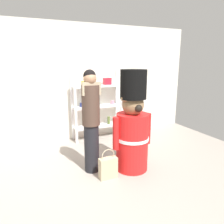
{
  "coord_description": "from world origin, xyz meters",
  "views": [
    {
      "loc": [
        -1.09,
        -2.6,
        1.81
      ],
      "look_at": [
        0.34,
        0.42,
        1.0
      ],
      "focal_mm": 34.66,
      "sensor_mm": 36.0,
      "label": 1
    }
  ],
  "objects_px": {
    "merchandise_shelf": "(97,104)",
    "person_shopper": "(91,119)",
    "teddy_bear_guard": "(132,127)",
    "shopping_bag": "(108,167)"
  },
  "relations": [
    {
      "from": "merchandise_shelf",
      "to": "person_shopper",
      "type": "xyz_separation_m",
      "value": [
        -0.68,
        -1.44,
        0.08
      ]
    },
    {
      "from": "merchandise_shelf",
      "to": "person_shopper",
      "type": "distance_m",
      "value": 1.6
    },
    {
      "from": "merchandise_shelf",
      "to": "teddy_bear_guard",
      "type": "relative_size",
      "value": 0.95
    },
    {
      "from": "merchandise_shelf",
      "to": "teddy_bear_guard",
      "type": "height_order",
      "value": "teddy_bear_guard"
    },
    {
      "from": "merchandise_shelf",
      "to": "shopping_bag",
      "type": "height_order",
      "value": "merchandise_shelf"
    },
    {
      "from": "teddy_bear_guard",
      "to": "shopping_bag",
      "type": "distance_m",
      "value": 0.75
    },
    {
      "from": "merchandise_shelf",
      "to": "shopping_bag",
      "type": "relative_size",
      "value": 3.29
    },
    {
      "from": "person_shopper",
      "to": "teddy_bear_guard",
      "type": "bearing_deg",
      "value": -19.56
    },
    {
      "from": "teddy_bear_guard",
      "to": "merchandise_shelf",
      "type": "bearing_deg",
      "value": 88.47
    },
    {
      "from": "teddy_bear_guard",
      "to": "person_shopper",
      "type": "bearing_deg",
      "value": 160.44
    }
  ]
}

